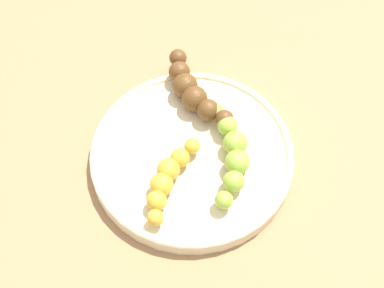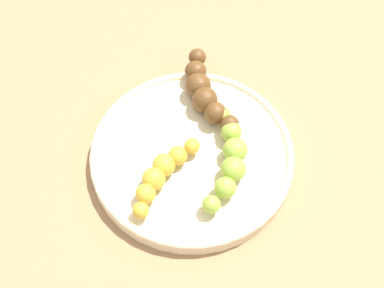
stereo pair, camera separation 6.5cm
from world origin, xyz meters
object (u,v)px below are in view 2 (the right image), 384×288
at_px(banana_spotted, 162,174).
at_px(banana_green, 229,159).
at_px(fruit_bowl, 192,155).
at_px(banana_overripe, 205,92).

distance_m(banana_spotted, banana_green, 0.08).
bearing_deg(fruit_bowl, banana_green, -151.47).
xyz_separation_m(fruit_bowl, banana_spotted, (-0.01, 0.05, 0.02)).
height_order(banana_overripe, banana_green, banana_overripe).
height_order(fruit_bowl, banana_green, banana_green).
relative_size(fruit_bowl, banana_overripe, 1.89).
height_order(fruit_bowl, banana_overripe, banana_overripe).
distance_m(fruit_bowl, banana_green, 0.05).
height_order(banana_spotted, banana_green, banana_green).
relative_size(banana_overripe, banana_green, 1.21).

